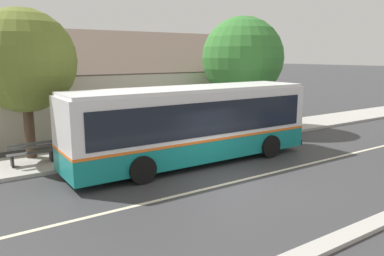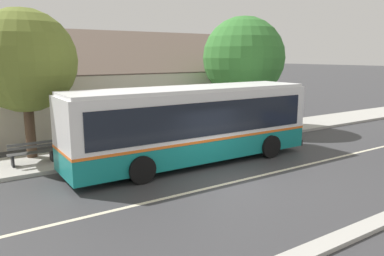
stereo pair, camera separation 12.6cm
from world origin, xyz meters
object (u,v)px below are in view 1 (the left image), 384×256
(bench_down_street, at_px, (124,143))
(bench_by_building, at_px, (32,154))
(street_tree_secondary, at_px, (21,63))
(bus_stop_sign, at_px, (270,106))
(transit_bus, at_px, (192,123))
(street_tree_primary, at_px, (242,60))

(bench_down_street, bearing_deg, bench_by_building, 174.44)
(street_tree_secondary, relative_size, bus_stop_sign, 2.63)
(bench_by_building, bearing_deg, transit_bus, -26.74)
(bench_by_building, distance_m, bench_down_street, 3.76)
(bench_by_building, xyz_separation_m, street_tree_primary, (11.98, 1.21, 3.59))
(bench_down_street, xyz_separation_m, street_tree_secondary, (-3.67, 1.46, 3.52))
(street_tree_primary, bearing_deg, transit_bus, -146.72)
(transit_bus, bearing_deg, street_tree_secondary, 144.82)
(transit_bus, relative_size, bench_by_building, 5.81)
(bench_down_street, bearing_deg, bus_stop_sign, -2.89)
(bus_stop_sign, bearing_deg, street_tree_secondary, 171.19)
(bench_down_street, relative_size, street_tree_secondary, 0.30)
(street_tree_primary, xyz_separation_m, bus_stop_sign, (0.34, -2.01, -2.53))
(street_tree_primary, relative_size, bus_stop_sign, 2.77)
(transit_bus, xyz_separation_m, bus_stop_sign, (6.59, 2.09, -0.06))
(transit_bus, bearing_deg, street_tree_primary, 33.28)
(transit_bus, height_order, street_tree_primary, street_tree_primary)
(bench_down_street, height_order, street_tree_secondary, street_tree_secondary)
(bench_by_building, distance_m, street_tree_secondary, 3.69)
(street_tree_primary, height_order, street_tree_secondary, street_tree_primary)
(bench_by_building, height_order, bench_down_street, same)
(transit_bus, xyz_separation_m, bench_by_building, (-5.74, 2.89, -1.12))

